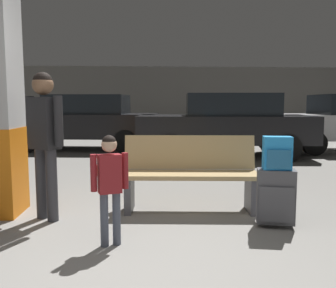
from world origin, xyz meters
The scene contains 9 objects.
ground_plane centered at (0.00, 4.00, -0.05)m, with size 18.00×18.00×0.10m, color gray.
garage_back_wall centered at (0.00, 12.86, 1.40)m, with size 18.00×0.12×2.80m, color slate.
bench centered at (0.55, 1.75, 0.44)m, with size 1.64×0.65×0.89m.
suitcase centered at (1.37, 1.08, 0.32)m, with size 0.42×0.31×0.60m.
backpack_bright centered at (1.37, 1.08, 0.77)m, with size 0.30×0.23×0.34m.
child centered at (-0.29, 0.68, 0.62)m, with size 0.33×0.19×1.00m.
adult centered at (-1.06, 1.46, 0.99)m, with size 0.46×0.37×1.61m.
parked_car_far centered at (-1.68, 7.73, 0.81)m, with size 4.27×2.15×1.51m.
parked_car_near centered at (1.94, 6.14, 0.81)m, with size 4.23×2.07×1.51m.
Camera 1 is at (0.04, -2.52, 1.28)m, focal length 38.86 mm.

